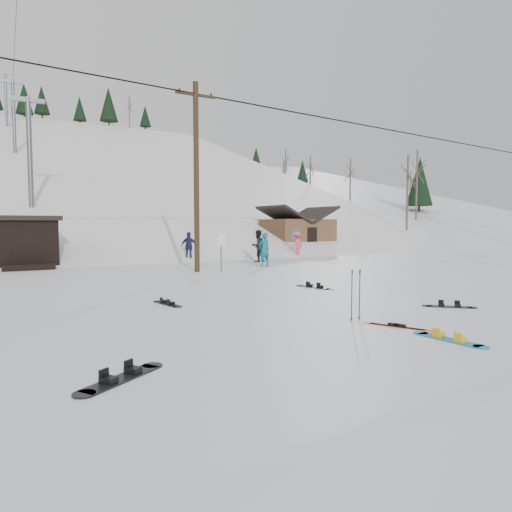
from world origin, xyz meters
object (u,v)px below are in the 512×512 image
hero_snowboard (449,339)px  hero_skis (397,326)px  utility_pole (196,174)px  cabin (297,234)px

hero_snowboard → hero_skis: bearing=-4.2°
hero_skis → hero_snowboard: bearing=-115.4°
hero_snowboard → hero_skis: (0.01, 1.36, -0.01)m
utility_pole → hero_skis: bearing=-93.4°
utility_pole → hero_skis: (-0.80, -13.32, -4.66)m
utility_pole → hero_skis: utility_pole is taller
cabin → hero_skis: (-13.80, -23.31, -1.46)m
cabin → hero_skis: 27.13m
utility_pole → hero_snowboard: 15.41m
utility_pole → hero_snowboard: bearing=-93.1°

